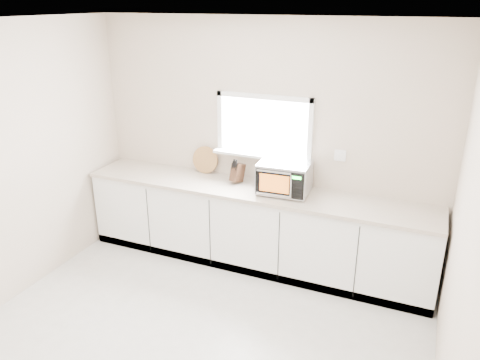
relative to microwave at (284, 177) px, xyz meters
The scene contains 8 objects.
ground 2.06m from the microwave, 101.17° to the right, with size 4.00×4.00×0.00m, color beige.
back_wall 0.52m from the microwave, 139.79° to the left, with size 4.00×0.17×2.70m.
cabinets 0.74m from the microwave, behind, with size 3.92×0.60×0.88m, color white.
countertop 0.39m from the microwave, behind, with size 3.92×0.64×0.04m, color beige.
microwave is the anchor object (origin of this frame).
knife_block 0.59m from the microwave, behind, with size 0.14×0.21×0.28m.
cutting_board 1.08m from the microwave, 167.73° to the left, with size 0.32×0.32×0.02m, color #AD7F43.
coffee_grinder 0.27m from the microwave, behind, with size 0.15×0.15×0.21m.
Camera 1 is at (1.70, -2.70, 2.85)m, focal length 35.00 mm.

